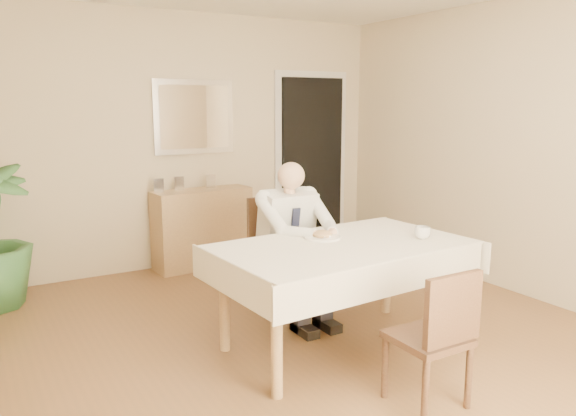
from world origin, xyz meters
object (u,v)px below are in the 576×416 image
chair_far (279,247)px  chair_near (438,333)px  dining_table (342,255)px  coffee_mug (423,233)px  sideboard (203,228)px  seated_man (297,235)px

chair_far → chair_near: bearing=-87.6°
dining_table → chair_far: size_ratio=1.90×
coffee_mug → sideboard: size_ratio=0.11×
coffee_mug → dining_table: bearing=162.7°
dining_table → seated_man: 0.59m
coffee_mug → sideboard: bearing=104.0°
seated_man → coffee_mug: bearing=-53.8°
coffee_mug → sideboard: 2.66m
chair_near → seated_man: size_ratio=0.65×
dining_table → chair_near: 0.94m
seated_man → dining_table: bearing=-90.0°
dining_table → sideboard: size_ratio=1.75×
seated_man → sideboard: (-0.08, 1.78, -0.28)m
chair_near → seated_man: 1.53m
chair_far → coffee_mug: (0.56, -1.06, 0.27)m
dining_table → chair_far: bearing=86.2°
dining_table → chair_near: (-0.01, -0.92, -0.22)m
dining_table → sideboard: (-0.08, 2.38, -0.26)m
chair_far → chair_near: 1.81m
sideboard → coffee_mug: bearing=-80.4°
dining_table → seated_man: (-0.00, 0.59, 0.02)m
seated_man → sideboard: 1.81m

